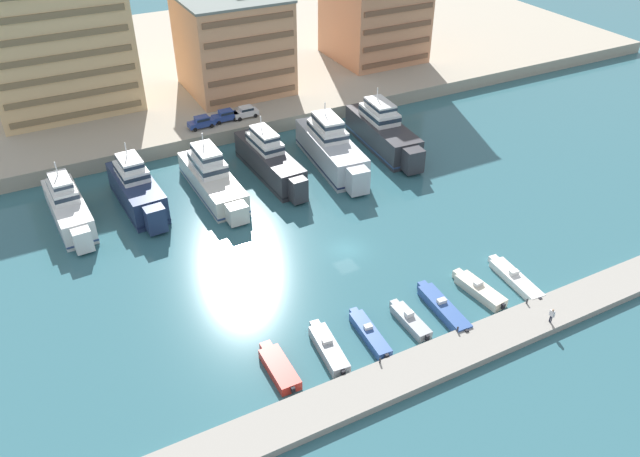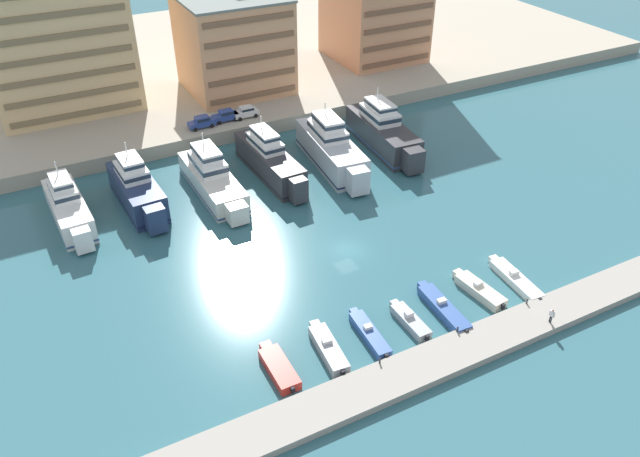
{
  "view_description": "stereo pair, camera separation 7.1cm",
  "coord_description": "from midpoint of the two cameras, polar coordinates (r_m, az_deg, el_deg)",
  "views": [
    {
      "loc": [
        -30.54,
        -51.52,
        44.16
      ],
      "look_at": [
        -2.44,
        2.22,
        2.5
      ],
      "focal_mm": 35.0,
      "sensor_mm": 36.0,
      "label": 1
    },
    {
      "loc": [
        -30.47,
        -51.55,
        44.16
      ],
      "look_at": [
        -2.44,
        2.22,
        2.5
      ],
      "focal_mm": 35.0,
      "sensor_mm": 36.0,
      "label": 2
    }
  ],
  "objects": [
    {
      "name": "quay_promenade",
      "position": [
        130.44,
        -12.85,
        14.39
      ],
      "size": [
        180.0,
        70.0,
        2.25
      ],
      "primitive_type": "cube",
      "color": "#ADA38E",
      "rests_on": "ground"
    },
    {
      "name": "bollard_west_mid",
      "position": [
        63.8,
        12.5,
        -8.96
      ],
      "size": [
        0.2,
        0.2,
        0.61
      ],
      "color": "#2D2D33",
      "rests_on": "pier_dock"
    },
    {
      "name": "bollard_west",
      "position": [
        59.64,
        5.53,
        -11.91
      ],
      "size": [
        0.2,
        0.2,
        0.61
      ],
      "color": "#2D2D33",
      "rests_on": "pier_dock"
    },
    {
      "name": "yacht_navy_left",
      "position": [
        84.54,
        -16.34,
        3.43
      ],
      "size": [
        4.99,
        15.9,
        8.41
      ],
      "color": "navy",
      "rests_on": "ground"
    },
    {
      "name": "pedestrian_near_edge",
      "position": [
        67.02,
        20.46,
        -7.39
      ],
      "size": [
        0.28,
        0.65,
        1.68
      ],
      "color": "#282D3D",
      "rests_on": "pier_dock"
    },
    {
      "name": "motorboat_grey_center_left",
      "position": [
        64.83,
        8.24,
        -8.31
      ],
      "size": [
        1.6,
        6.27,
        1.42
      ],
      "color": "#9EA3A8",
      "rests_on": "ground"
    },
    {
      "name": "yacht_charcoal_center_right",
      "position": [
        96.5,
        5.83,
        8.8
      ],
      "size": [
        6.04,
        19.49,
        8.75
      ],
      "color": "#333338",
      "rests_on": "ground"
    },
    {
      "name": "motorboat_blue_center",
      "position": [
        66.75,
        11.21,
        -7.16
      ],
      "size": [
        2.15,
        8.59,
        1.4
      ],
      "color": "#33569E",
      "rests_on": "ground"
    },
    {
      "name": "car_blue_left",
      "position": [
        101.08,
        -8.61,
        10.21
      ],
      "size": [
        4.1,
        1.93,
        1.8
      ],
      "color": "#28428E",
      "rests_on": "quay_promenade"
    },
    {
      "name": "apartment_block_left",
      "position": [
        111.4,
        -7.88,
        16.44
      ],
      "size": [
        16.87,
        16.19,
        17.83
      ],
      "color": "tan",
      "rests_on": "quay_promenade"
    },
    {
      "name": "motorboat_white_mid_right",
      "position": [
        72.59,
        17.44,
        -4.43
      ],
      "size": [
        2.36,
        8.53,
        1.33
      ],
      "color": "white",
      "rests_on": "ground"
    },
    {
      "name": "apartment_block_far_left",
      "position": [
        108.94,
        -22.84,
        15.38
      ],
      "size": [
        22.04,
        13.13,
        23.72
      ],
      "color": "#E0BC84",
      "rests_on": "quay_promenade"
    },
    {
      "name": "car_white_mid_left",
      "position": [
        101.95,
        -6.77,
        10.57
      ],
      "size": [
        4.14,
        2.0,
        1.8
      ],
      "color": "white",
      "rests_on": "quay_promenade"
    },
    {
      "name": "yacht_charcoal_center_left",
      "position": [
        88.56,
        -4.59,
        6.26
      ],
      "size": [
        4.44,
        18.46,
        8.24
      ],
      "color": "#333338",
      "rests_on": "ground"
    },
    {
      "name": "motorboat_blue_mid_left",
      "position": [
        62.96,
        4.55,
        -9.57
      ],
      "size": [
        1.91,
        7.44,
        1.31
      ],
      "color": "#33569E",
      "rests_on": "ground"
    },
    {
      "name": "yacht_silver_center",
      "position": [
        90.98,
        1.08,
        7.31
      ],
      "size": [
        6.47,
        19.74,
        8.78
      ],
      "color": "silver",
      "rests_on": "ground"
    },
    {
      "name": "ground_plane",
      "position": [
        74.41,
        2.49,
        -1.95
      ],
      "size": [
        400.0,
        400.0,
        0.0
      ],
      "primitive_type": "plane",
      "color": "#336670"
    },
    {
      "name": "motorboat_cream_center_right",
      "position": [
        69.89,
        14.37,
        -5.45
      ],
      "size": [
        2.47,
        7.25,
        1.44
      ],
      "color": "beige",
      "rests_on": "ground"
    },
    {
      "name": "motorboat_grey_left",
      "position": [
        61.26,
        0.77,
        -10.89
      ],
      "size": [
        2.36,
        7.47,
        1.46
      ],
      "color": "#9EA3A8",
      "rests_on": "ground"
    },
    {
      "name": "pier_dock",
      "position": [
        62.05,
        11.75,
        -11.3
      ],
      "size": [
        120.0,
        4.43,
        0.8
      ],
      "primitive_type": "cube",
      "color": "#9E998E",
      "rests_on": "ground"
    },
    {
      "name": "bollard_east_mid",
      "position": [
        68.9,
        18.43,
        -6.31
      ],
      "size": [
        0.2,
        0.2,
        0.61
      ],
      "color": "#2D2D33",
      "rests_on": "pier_dock"
    },
    {
      "name": "yacht_ivory_mid_left",
      "position": [
        85.68,
        -9.81,
        4.58
      ],
      "size": [
        4.76,
        18.72,
        7.86
      ],
      "color": "silver",
      "rests_on": "ground"
    },
    {
      "name": "motorboat_red_far_left",
      "position": [
        59.71,
        -3.77,
        -12.58
      ],
      "size": [
        2.07,
        6.67,
        1.01
      ],
      "color": "red",
      "rests_on": "ground"
    },
    {
      "name": "car_blue_far_left",
      "position": [
        99.47,
        -10.75,
        9.57
      ],
      "size": [
        4.16,
        2.05,
        1.8
      ],
      "color": "#28428E",
      "rests_on": "quay_promenade"
    },
    {
      "name": "yacht_white_far_left",
      "position": [
        84.1,
        -21.99,
        1.8
      ],
      "size": [
        4.44,
        15.88,
        7.77
      ],
      "color": "white",
      "rests_on": "ground"
    }
  ]
}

